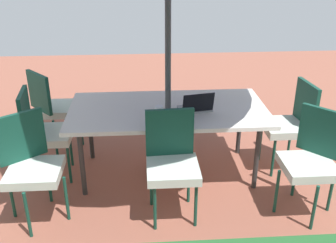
# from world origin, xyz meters

# --- Properties ---
(ground_plane) EXTENTS (10.00, 10.00, 0.02)m
(ground_plane) POSITION_xyz_m (0.00, 0.00, -0.01)
(ground_plane) COLOR #935442
(dining_table) EXTENTS (2.03, 1.04, 0.76)m
(dining_table) POSITION_xyz_m (0.00, 0.00, 0.71)
(dining_table) COLOR white
(dining_table) RESTS_ON ground_plane
(chair_northeast) EXTENTS (0.58, 0.58, 0.98)m
(chair_northeast) POSITION_xyz_m (1.25, 0.67, 0.55)
(chair_northeast) COLOR silver
(chair_northeast) RESTS_ON ground_plane
(chair_west) EXTENTS (0.48, 0.47, 0.98)m
(chair_west) POSITION_xyz_m (-1.33, -0.03, 0.55)
(chair_west) COLOR silver
(chair_west) RESTS_ON ground_plane
(chair_northwest) EXTENTS (0.59, 0.59, 0.98)m
(chair_northwest) POSITION_xyz_m (-1.25, 0.75, 0.55)
(chair_northwest) COLOR silver
(chair_northwest) RESTS_ON ground_plane
(chair_southeast) EXTENTS (0.59, 0.58, 0.98)m
(chair_southeast) POSITION_xyz_m (1.32, -0.68, 0.55)
(chair_southeast) COLOR silver
(chair_southeast) RESTS_ON ground_plane
(chair_east) EXTENTS (0.48, 0.47, 0.98)m
(chair_east) POSITION_xyz_m (1.30, -0.00, 0.55)
(chair_east) COLOR silver
(chair_east) RESTS_ON ground_plane
(chair_north) EXTENTS (0.46, 0.47, 0.98)m
(chair_north) POSITION_xyz_m (0.01, 0.70, 0.55)
(chair_north) COLOR silver
(chair_north) RESTS_ON ground_plane
(laptop) EXTENTS (0.36, 0.30, 0.21)m
(laptop) POSITION_xyz_m (-0.28, 0.09, 0.81)
(laptop) COLOR gray
(laptop) RESTS_ON dining_table
(cup) EXTENTS (0.08, 0.08, 0.10)m
(cup) POSITION_xyz_m (0.10, 0.18, 0.81)
(cup) COLOR white
(cup) RESTS_ON dining_table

